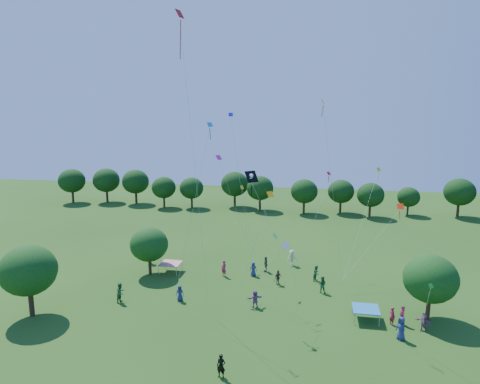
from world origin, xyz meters
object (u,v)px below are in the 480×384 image
object	(u,v)px
red_high_kite	(185,68)
tent_red_stripe	(171,263)
near_tree_west	(28,270)
tent_blue	(366,309)
man_in_black	(221,366)
near_tree_north	(149,244)
near_tree_east	(431,279)
pirate_kite	(253,180)

from	to	relation	value
red_high_kite	tent_red_stripe	bearing A→B (deg)	119.78
near_tree_west	tent_blue	size ratio (longest dim) A/B	2.89
tent_red_stripe	man_in_black	distance (m)	20.29
near_tree_north	man_in_black	distance (m)	20.78
near_tree_east	tent_red_stripe	xyz separation A→B (m)	(-25.46, 6.63, -2.66)
near_tree_north	near_tree_east	size ratio (longest dim) A/B	0.92
tent_red_stripe	tent_blue	bearing A→B (deg)	-20.96
man_in_black	red_high_kite	bearing A→B (deg)	121.89
tent_blue	red_high_kite	world-z (taller)	red_high_kite
red_high_kite	near_tree_west	bearing A→B (deg)	-164.17
near_tree_north	tent_red_stripe	bearing A→B (deg)	23.52
near_tree_west	near_tree_north	distance (m)	12.90
near_tree_east	near_tree_north	bearing A→B (deg)	168.23
near_tree_north	pirate_kite	world-z (taller)	pirate_kite
near_tree_east	pirate_kite	xyz separation A→B (m)	(-15.11, -1.00, 8.23)
man_in_black	red_high_kite	distance (m)	23.00
tent_blue	red_high_kite	distance (m)	25.37
tent_red_stripe	red_high_kite	bearing A→B (deg)	-60.22
near_tree_east	tent_red_stripe	bearing A→B (deg)	165.40
near_tree_east	man_in_black	distance (m)	19.45
pirate_kite	red_high_kite	distance (m)	10.82
tent_red_stripe	near_tree_north	bearing A→B (deg)	-156.48
near_tree_north	tent_blue	distance (m)	23.39
near_tree_west	near_tree_north	xyz separation A→B (m)	(6.45, 11.15, -0.77)
near_tree_west	red_high_kite	size ratio (longest dim) A/B	0.26
tent_red_stripe	pirate_kite	world-z (taller)	pirate_kite
tent_red_stripe	pirate_kite	size ratio (longest dim) A/B	0.19
man_in_black	near_tree_north	bearing A→B (deg)	128.98
near_tree_west	tent_blue	distance (m)	29.18
near_tree_west	man_in_black	world-z (taller)	near_tree_west
tent_blue	pirate_kite	world-z (taller)	pirate_kite
tent_red_stripe	pirate_kite	distance (m)	16.85
tent_blue	man_in_black	size ratio (longest dim) A/B	1.34
near_tree_east	man_in_black	size ratio (longest dim) A/B	3.50
pirate_kite	near_tree_east	bearing A→B (deg)	3.80
near_tree_east	man_in_black	bearing A→B (deg)	-144.58
tent_blue	man_in_black	bearing A→B (deg)	-136.01
near_tree_west	man_in_black	distance (m)	19.46
tent_blue	pirate_kite	distance (m)	14.68
man_in_black	pirate_kite	size ratio (longest dim) A/B	0.14
near_tree_west	red_high_kite	distance (m)	21.87
near_tree_east	tent_blue	bearing A→B (deg)	-168.19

